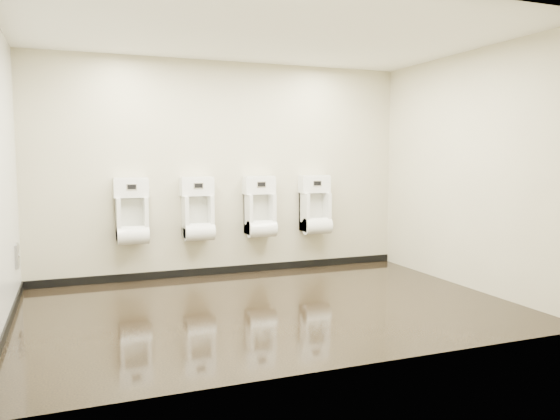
# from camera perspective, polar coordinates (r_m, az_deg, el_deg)

# --- Properties ---
(ground) EXTENTS (5.00, 3.50, 0.00)m
(ground) POSITION_cam_1_polar(r_m,az_deg,el_deg) (5.79, -0.95, -10.08)
(ground) COLOR black
(ground) RESTS_ON ground
(ceiling) EXTENTS (5.00, 3.50, 0.00)m
(ceiling) POSITION_cam_1_polar(r_m,az_deg,el_deg) (5.71, -1.00, 18.08)
(ceiling) COLOR white
(back_wall) EXTENTS (5.00, 0.02, 2.80)m
(back_wall) POSITION_cam_1_polar(r_m,az_deg,el_deg) (7.25, -5.74, 4.26)
(back_wall) COLOR #C1BC99
(back_wall) RESTS_ON ground
(front_wall) EXTENTS (5.00, 0.02, 2.80)m
(front_wall) POSITION_cam_1_polar(r_m,az_deg,el_deg) (3.98, 7.70, 3.16)
(front_wall) COLOR #C1BC99
(front_wall) RESTS_ON ground
(right_wall) EXTENTS (0.02, 3.50, 2.80)m
(right_wall) POSITION_cam_1_polar(r_m,az_deg,el_deg) (6.85, 19.11, 3.91)
(right_wall) COLOR #C1BC99
(right_wall) RESTS_ON ground
(skirting_back) EXTENTS (5.00, 0.02, 0.10)m
(skirting_back) POSITION_cam_1_polar(r_m,az_deg,el_deg) (7.39, -5.61, -6.26)
(skirting_back) COLOR black
(skirting_back) RESTS_ON ground
(skirting_left) EXTENTS (0.02, 3.50, 0.10)m
(skirting_left) POSITION_cam_1_polar(r_m,az_deg,el_deg) (5.49, -26.68, -11.05)
(skirting_left) COLOR black
(skirting_left) RESTS_ON ground
(access_panel) EXTENTS (0.04, 0.25, 0.25)m
(access_panel) POSITION_cam_1_polar(r_m,az_deg,el_deg) (6.55, -25.78, -4.32)
(access_panel) COLOR #9E9EA3
(access_panel) RESTS_ON left_wall
(urinal_0) EXTENTS (0.43, 0.32, 0.80)m
(urinal_0) POSITION_cam_1_polar(r_m,az_deg,el_deg) (6.92, -15.21, -0.62)
(urinal_0) COLOR white
(urinal_0) RESTS_ON back_wall
(urinal_1) EXTENTS (0.43, 0.32, 0.80)m
(urinal_1) POSITION_cam_1_polar(r_m,az_deg,el_deg) (7.05, -8.58, -0.38)
(urinal_1) COLOR white
(urinal_1) RESTS_ON back_wall
(urinal_2) EXTENTS (0.43, 0.32, 0.80)m
(urinal_2) POSITION_cam_1_polar(r_m,az_deg,el_deg) (7.28, -2.09, -0.13)
(urinal_2) COLOR white
(urinal_2) RESTS_ON back_wall
(urinal_3) EXTENTS (0.43, 0.32, 0.80)m
(urinal_3) POSITION_cam_1_polar(r_m,az_deg,el_deg) (7.58, 3.72, 0.09)
(urinal_3) COLOR white
(urinal_3) RESTS_ON back_wall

